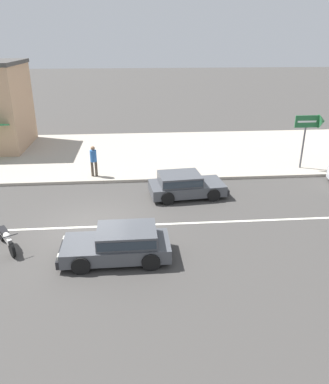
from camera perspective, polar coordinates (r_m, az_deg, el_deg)
ground_plane at (r=15.11m, az=-10.99°, el=-5.24°), size 160.00×160.00×0.00m
lane_centre_stripe at (r=15.11m, az=-11.00°, el=-5.23°), size 50.40×0.14×0.01m
kerb_strip at (r=24.11m, az=-8.82°, el=5.78°), size 68.00×10.00×0.15m
hatchback_dark_grey_0 at (r=12.68m, az=-6.79°, el=-7.70°), size 3.68×1.78×1.10m
hatchback_dark_grey_1 at (r=17.45m, az=3.03°, el=1.19°), size 3.68×2.10×1.10m
motorcycle_0 at (r=14.36m, az=-23.04°, el=-6.43°), size 1.15×1.70×0.80m
arrow_signboard at (r=21.97m, az=22.21°, el=9.62°), size 1.65×0.71×2.96m
pedestrian_by_shop at (r=19.78m, az=-10.77°, el=4.98°), size 0.34×0.34×1.62m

